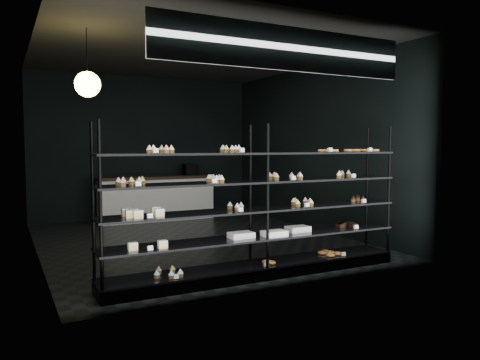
% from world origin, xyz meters
% --- Properties ---
extents(room, '(5.01, 6.01, 3.20)m').
position_xyz_m(room, '(0.00, 0.00, 1.60)').
color(room, black).
rests_on(room, ground).
extents(display_shelf, '(4.00, 0.50, 1.91)m').
position_xyz_m(display_shelf, '(-0.12, -2.45, 0.63)').
color(display_shelf, black).
rests_on(display_shelf, room).
extents(signage, '(3.30, 0.05, 0.50)m').
position_xyz_m(signage, '(0.00, -2.93, 2.75)').
color(signage, '#0C0F3E').
rests_on(signage, room).
extents(pendant_lamp, '(0.33, 0.33, 0.90)m').
position_xyz_m(pendant_lamp, '(-1.90, -1.07, 2.45)').
color(pendant_lamp, black).
rests_on(pendant_lamp, room).
extents(service_counter, '(2.58, 0.65, 1.23)m').
position_xyz_m(service_counter, '(0.12, 2.50, 0.50)').
color(service_counter, white).
rests_on(service_counter, room).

